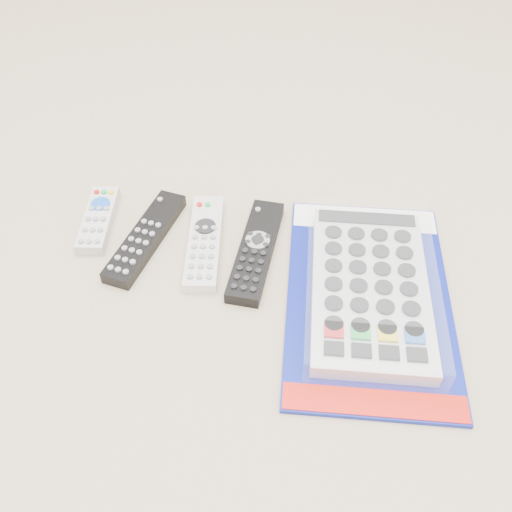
# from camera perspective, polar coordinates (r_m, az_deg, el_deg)

# --- Properties ---
(remote_small_grey) EXTENTS (0.06, 0.15, 0.02)m
(remote_small_grey) POSITION_cam_1_polar(r_m,az_deg,el_deg) (0.95, -15.50, 3.55)
(remote_small_grey) COLOR #B3B3B5
(remote_small_grey) RESTS_ON ground
(remote_slim_black) EXTENTS (0.08, 0.20, 0.02)m
(remote_slim_black) POSITION_cam_1_polar(r_m,az_deg,el_deg) (0.90, -10.99, 1.84)
(remote_slim_black) COLOR black
(remote_slim_black) RESTS_ON ground
(remote_silver_dvd) EXTENTS (0.07, 0.20, 0.02)m
(remote_silver_dvd) POSITION_cam_1_polar(r_m,az_deg,el_deg) (0.88, -5.17, 1.40)
(remote_silver_dvd) COLOR silver
(remote_silver_dvd) RESTS_ON ground
(remote_large_black) EXTENTS (0.06, 0.21, 0.02)m
(remote_large_black) POSITION_cam_1_polar(r_m,az_deg,el_deg) (0.86, -0.00, 0.56)
(remote_large_black) COLOR black
(remote_large_black) RESTS_ON ground
(jumbo_remote_packaged) EXTENTS (0.25, 0.39, 0.05)m
(jumbo_remote_packaged) POSITION_cam_1_polar(r_m,az_deg,el_deg) (0.82, 11.32, -2.95)
(jumbo_remote_packaged) COLOR navy
(jumbo_remote_packaged) RESTS_ON ground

